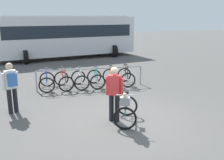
% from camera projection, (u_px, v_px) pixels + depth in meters
% --- Properties ---
extents(ground_plane, '(80.00, 80.00, 0.00)m').
position_uv_depth(ground_plane, '(122.00, 120.00, 7.65)').
color(ground_plane, '#514F4C').
extents(bike_rack_rail, '(4.59, 0.46, 0.88)m').
position_uv_depth(bike_rack_rail, '(91.00, 72.00, 10.87)').
color(bike_rack_rail, '#99999E').
rests_on(bike_rack_rail, ground).
extents(racked_bike_blue, '(0.77, 1.15, 0.97)m').
position_uv_depth(racked_bike_blue, '(47.00, 81.00, 10.69)').
color(racked_bike_blue, black).
rests_on(racked_bike_blue, ground).
extents(racked_bike_red, '(0.72, 1.12, 0.97)m').
position_uv_depth(racked_bike_red, '(64.00, 80.00, 10.85)').
color(racked_bike_red, black).
rests_on(racked_bike_red, ground).
extents(racked_bike_white, '(0.72, 1.13, 0.97)m').
position_uv_depth(racked_bike_white, '(80.00, 79.00, 11.02)').
color(racked_bike_white, black).
rests_on(racked_bike_white, ground).
extents(racked_bike_teal, '(0.79, 1.15, 0.97)m').
position_uv_depth(racked_bike_teal, '(96.00, 78.00, 11.18)').
color(racked_bike_teal, black).
rests_on(racked_bike_teal, ground).
extents(racked_bike_orange, '(0.85, 1.21, 0.98)m').
position_uv_depth(racked_bike_orange, '(111.00, 77.00, 11.35)').
color(racked_bike_orange, black).
rests_on(racked_bike_orange, ground).
extents(racked_bike_black, '(0.88, 1.20, 0.97)m').
position_uv_depth(racked_bike_black, '(126.00, 77.00, 11.51)').
color(racked_bike_black, black).
rests_on(racked_bike_black, ground).
extents(featured_bicycle, '(1.06, 1.26, 1.09)m').
position_uv_depth(featured_bicycle, '(126.00, 108.00, 7.23)').
color(featured_bicycle, black).
rests_on(featured_bicycle, ground).
extents(person_with_featured_bike, '(0.42, 0.39, 1.64)m').
position_uv_depth(person_with_featured_bike, '(114.00, 92.00, 7.33)').
color(person_with_featured_bike, black).
rests_on(person_with_featured_bike, ground).
extents(pedestrian_with_backpack, '(0.50, 0.42, 1.64)m').
position_uv_depth(pedestrian_with_backpack, '(11.00, 85.00, 7.96)').
color(pedestrian_with_backpack, black).
rests_on(pedestrian_with_backpack, ground).
extents(bus_distant, '(10.25, 4.32, 3.08)m').
position_uv_depth(bus_distant, '(67.00, 34.00, 18.64)').
color(bus_distant, silver).
rests_on(bus_distant, ground).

